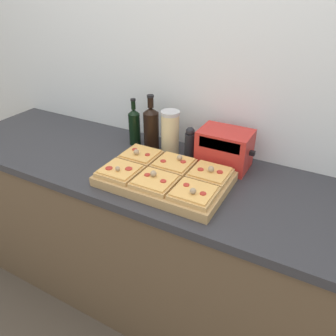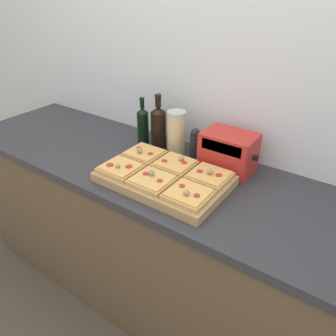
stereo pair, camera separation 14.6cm
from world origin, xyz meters
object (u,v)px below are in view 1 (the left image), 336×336
at_px(olive_oil_bottle, 134,126).
at_px(grain_jar_tall, 170,132).
at_px(toaster_oven, 224,149).
at_px(cutting_board, 165,179).
at_px(wine_bottle, 151,127).
at_px(pepper_mill, 190,143).

xyz_separation_m(olive_oil_bottle, grain_jar_tall, (0.22, -0.00, 0.01)).
bearing_deg(toaster_oven, cutting_board, -122.59).
bearing_deg(olive_oil_bottle, wine_bottle, -0.00).
distance_m(cutting_board, toaster_oven, 0.33).
relative_size(wine_bottle, grain_jar_tall, 1.29).
height_order(olive_oil_bottle, wine_bottle, wine_bottle).
distance_m(cutting_board, wine_bottle, 0.37).
bearing_deg(pepper_mill, cutting_board, -88.36).
relative_size(olive_oil_bottle, wine_bottle, 0.88).
xyz_separation_m(cutting_board, toaster_oven, (0.17, 0.27, 0.07)).
bearing_deg(olive_oil_bottle, toaster_oven, -0.09).
height_order(cutting_board, toaster_oven, toaster_oven).
bearing_deg(toaster_oven, olive_oil_bottle, 179.91).
distance_m(wine_bottle, pepper_mill, 0.23).
xyz_separation_m(olive_oil_bottle, pepper_mill, (0.33, -0.00, -0.02)).
relative_size(cutting_board, wine_bottle, 1.90).
distance_m(olive_oil_bottle, wine_bottle, 0.11).
bearing_deg(olive_oil_bottle, grain_jar_tall, -0.00).
height_order(cutting_board, olive_oil_bottle, olive_oil_bottle).
xyz_separation_m(cutting_board, olive_oil_bottle, (-0.34, 0.27, 0.08)).
relative_size(olive_oil_bottle, pepper_mill, 1.56).
xyz_separation_m(grain_jar_tall, pepper_mill, (0.11, 0.00, -0.03)).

